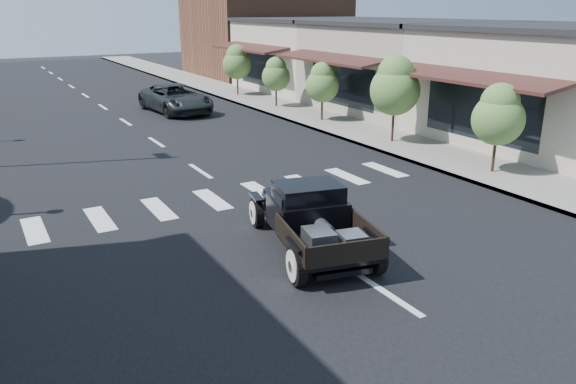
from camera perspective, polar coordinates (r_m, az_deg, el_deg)
ground at (r=13.50m, az=1.99°, el=-5.11°), size 120.00×120.00×0.00m
road at (r=26.89m, az=-15.11°, el=6.15°), size 14.00×80.00×0.02m
road_markings at (r=22.20m, az=-11.70°, el=3.91°), size 12.00×60.00×0.06m
sidewalk_right at (r=30.10m, az=0.79°, el=8.13°), size 3.00×80.00×0.15m
storefront_near at (r=26.17m, az=26.49°, el=9.56°), size 10.00×9.00×4.50m
storefront_mid at (r=32.06m, az=13.00°, el=12.23°), size 10.00×9.00×4.50m
storefront_far at (r=39.14m, az=3.90°, el=13.64°), size 10.00×9.00×4.50m
far_building_right at (r=47.94m, az=-2.41°, el=16.00°), size 11.00×10.00×7.00m
small_tree_a at (r=19.62m, az=20.46°, el=5.95°), size 1.69×1.69×2.82m
small_tree_b at (r=23.16m, az=10.75°, el=9.13°), size 1.99×1.99×3.32m
small_tree_c at (r=27.39m, az=3.50°, el=10.08°), size 1.60×1.60×2.66m
small_tree_d at (r=31.36m, az=-1.22°, el=11.05°), size 1.54×1.54×2.57m
small_tree_e at (r=35.83m, az=-5.18°, el=12.19°), size 1.77×1.77×2.95m
hotrod_pickup at (r=12.83m, az=2.35°, el=-2.62°), size 3.01×4.87×1.57m
second_car at (r=30.83m, az=-11.35°, el=9.28°), size 2.90×5.51×1.48m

